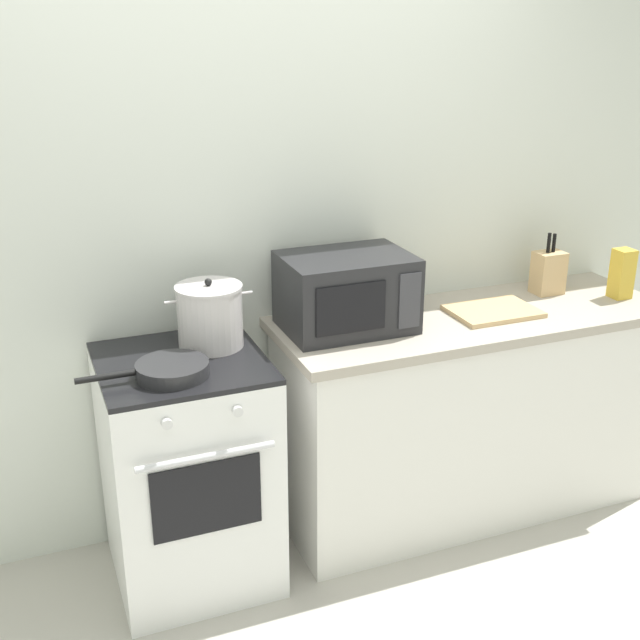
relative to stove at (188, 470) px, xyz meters
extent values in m
cube|color=silver|center=(0.65, 0.37, 0.79)|extent=(4.40, 0.10, 2.50)
cube|color=white|center=(1.25, 0.02, -0.02)|extent=(1.64, 0.56, 0.88)
cube|color=#ADA393|center=(1.25, 0.02, 0.44)|extent=(1.70, 0.60, 0.04)
cube|color=white|center=(0.00, 0.00, -0.01)|extent=(0.60, 0.60, 0.90)
cube|color=black|center=(0.00, 0.00, 0.45)|extent=(0.60, 0.60, 0.02)
cube|color=black|center=(0.00, -0.30, 0.06)|extent=(0.39, 0.01, 0.28)
cylinder|color=silver|center=(0.00, -0.33, 0.24)|extent=(0.48, 0.02, 0.02)
cylinder|color=silver|center=(-0.12, -0.31, 0.38)|extent=(0.04, 0.02, 0.04)
cylinder|color=silver|center=(0.12, -0.31, 0.38)|extent=(0.04, 0.02, 0.04)
cylinder|color=silver|center=(0.14, 0.09, 0.57)|extent=(0.24, 0.24, 0.23)
cylinder|color=silver|center=(0.14, 0.09, 0.69)|extent=(0.25, 0.25, 0.01)
sphere|color=black|center=(0.14, 0.09, 0.71)|extent=(0.03, 0.03, 0.03)
cylinder|color=silver|center=(0.00, 0.09, 0.65)|extent=(0.05, 0.01, 0.01)
cylinder|color=silver|center=(0.28, 0.09, 0.65)|extent=(0.05, 0.01, 0.01)
cylinder|color=#28282B|center=(-0.05, -0.12, 0.48)|extent=(0.25, 0.25, 0.05)
cylinder|color=black|center=(-0.28, -0.12, 0.49)|extent=(0.20, 0.02, 0.02)
cube|color=#232326|center=(0.69, 0.08, 0.61)|extent=(0.50, 0.36, 0.30)
cube|color=black|center=(0.63, -0.10, 0.61)|extent=(0.28, 0.01, 0.19)
cube|color=#38383D|center=(0.87, -0.10, 0.61)|extent=(0.09, 0.01, 0.22)
cube|color=tan|center=(1.33, 0.00, 0.47)|extent=(0.36, 0.26, 0.02)
cube|color=tan|center=(1.70, 0.14, 0.55)|extent=(0.13, 0.10, 0.19)
cylinder|color=black|center=(1.68, 0.14, 0.69)|extent=(0.02, 0.02, 0.09)
cylinder|color=black|center=(1.71, 0.14, 0.69)|extent=(0.02, 0.02, 0.08)
cube|color=gold|center=(1.96, -0.03, 0.57)|extent=(0.08, 0.08, 0.22)
camera|label=1|loc=(-0.51, -2.66, 1.63)|focal=45.03mm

